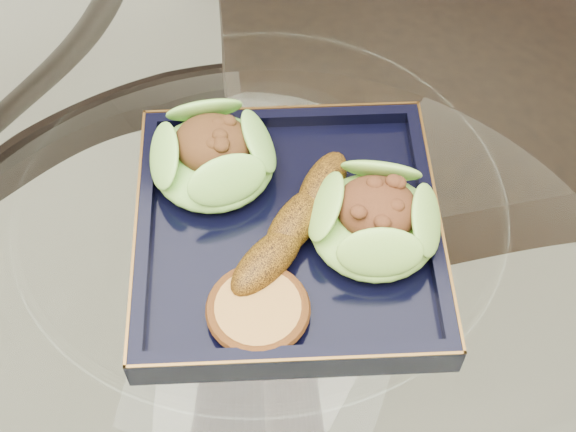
% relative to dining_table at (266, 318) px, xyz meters
% --- Properties ---
extents(dining_table, '(1.13, 1.13, 0.77)m').
position_rel_dining_table_xyz_m(dining_table, '(0.00, 0.00, 0.00)').
color(dining_table, white).
rests_on(dining_table, ground).
extents(dining_chair, '(0.58, 0.58, 1.01)m').
position_rel_dining_table_xyz_m(dining_chair, '(0.01, 0.50, -0.03)').
color(dining_chair, black).
rests_on(dining_chair, ground).
extents(navy_plate, '(0.35, 0.35, 0.02)m').
position_rel_dining_table_xyz_m(navy_plate, '(0.02, -0.00, 0.17)').
color(navy_plate, black).
rests_on(navy_plate, dining_table).
extents(lettuce_wrap_left, '(0.13, 0.13, 0.04)m').
position_rel_dining_table_xyz_m(lettuce_wrap_left, '(-0.06, 0.04, 0.20)').
color(lettuce_wrap_left, '#51982C').
rests_on(lettuce_wrap_left, navy_plate).
extents(lettuce_wrap_right, '(0.13, 0.13, 0.04)m').
position_rel_dining_table_xyz_m(lettuce_wrap_right, '(0.10, 0.02, 0.20)').
color(lettuce_wrap_right, '#72AE32').
rests_on(lettuce_wrap_right, navy_plate).
extents(roasted_plantain, '(0.08, 0.17, 0.03)m').
position_rel_dining_table_xyz_m(roasted_plantain, '(0.03, -0.00, 0.20)').
color(roasted_plantain, brown).
rests_on(roasted_plantain, navy_plate).
extents(crumb_patty, '(0.09, 0.09, 0.01)m').
position_rel_dining_table_xyz_m(crumb_patty, '(0.03, -0.09, 0.19)').
color(crumb_patty, '#A77A37').
rests_on(crumb_patty, navy_plate).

